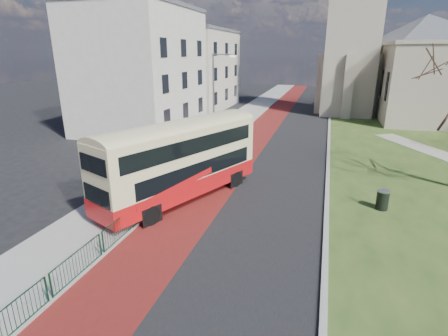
% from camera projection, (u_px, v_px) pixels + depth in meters
% --- Properties ---
extents(ground, '(160.00, 160.00, 0.00)m').
position_uv_depth(ground, '(187.00, 242.00, 15.93)').
color(ground, black).
rests_on(ground, ground).
extents(road_carriageway, '(9.00, 120.00, 0.01)m').
position_uv_depth(road_carriageway, '(279.00, 141.00, 33.73)').
color(road_carriageway, black).
rests_on(road_carriageway, ground).
extents(bus_lane, '(3.40, 120.00, 0.01)m').
position_uv_depth(bus_lane, '(252.00, 140.00, 34.45)').
color(bus_lane, '#591414').
rests_on(bus_lane, ground).
extents(pavement_west, '(4.00, 120.00, 0.12)m').
position_uv_depth(pavement_west, '(215.00, 137.00, 35.45)').
color(pavement_west, gray).
rests_on(pavement_west, ground).
extents(kerb_west, '(0.25, 120.00, 0.13)m').
position_uv_depth(kerb_west, '(234.00, 138.00, 34.92)').
color(kerb_west, '#999993').
rests_on(kerb_west, ground).
extents(kerb_east, '(0.25, 80.00, 0.13)m').
position_uv_depth(kerb_east, '(329.00, 139.00, 34.31)').
color(kerb_east, '#999993').
rests_on(kerb_east, ground).
extents(pedestrian_railing, '(0.07, 24.00, 1.12)m').
position_uv_depth(pedestrian_railing, '(165.00, 192.00, 20.18)').
color(pedestrian_railing, '#0C3720').
rests_on(pedestrian_railing, ground).
extents(gothic_church, '(16.38, 18.00, 40.00)m').
position_uv_depth(gothic_church, '(394.00, 10.00, 43.02)').
color(gothic_church, gray).
rests_on(gothic_church, ground).
extents(street_block_near, '(10.30, 14.30, 13.00)m').
position_uv_depth(street_block_near, '(141.00, 69.00, 37.63)').
color(street_block_near, beige).
rests_on(street_block_near, ground).
extents(street_block_far, '(10.30, 16.30, 11.50)m').
position_uv_depth(street_block_far, '(194.00, 69.00, 52.43)').
color(street_block_far, beige).
rests_on(street_block_far, ground).
extents(streetlamp, '(2.13, 0.18, 8.00)m').
position_uv_depth(streetlamp, '(215.00, 94.00, 32.02)').
color(streetlamp, gray).
rests_on(streetlamp, pavement_west).
extents(bus, '(6.52, 10.75, 4.46)m').
position_uv_depth(bus, '(181.00, 158.00, 19.74)').
color(bus, '#B31013').
rests_on(bus, ground).
extents(litter_bin, '(0.91, 0.91, 1.10)m').
position_uv_depth(litter_bin, '(382.00, 200.00, 18.98)').
color(litter_bin, black).
rests_on(litter_bin, grass_green).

